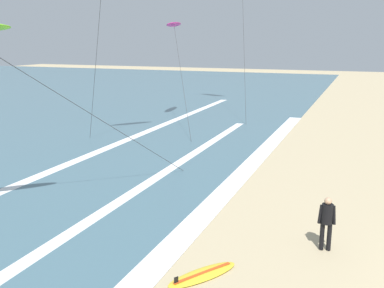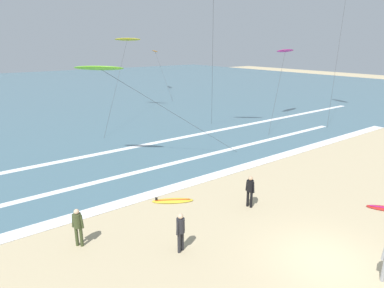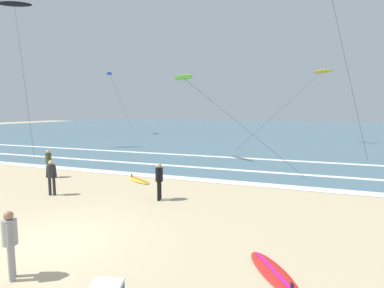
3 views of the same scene
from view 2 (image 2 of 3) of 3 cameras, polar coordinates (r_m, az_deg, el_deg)
ground_plane at (r=14.38m, az=20.87°, el=-17.50°), size 160.00×160.00×0.00m
ocean_surface at (r=60.78m, az=-27.30°, el=7.20°), size 140.00×90.00×0.01m
wave_foam_shoreline at (r=19.66m, az=-1.92°, el=-6.87°), size 46.94×0.90×0.01m
wave_foam_mid_break at (r=22.17m, az=-7.54°, el=-4.25°), size 39.53×0.52×0.01m
wave_foam_outer_break at (r=27.21m, az=-9.17°, el=-0.42°), size 59.62×0.61×0.01m
surfer_mid_group at (r=17.14m, az=9.53°, el=-7.28°), size 0.32×0.52×1.60m
surfer_foreground_main at (r=13.54m, az=-1.89°, el=-13.81°), size 0.51×0.32×1.60m
surfer_right_near at (r=14.56m, az=-18.29°, el=-12.40°), size 0.40×0.44×1.60m
surfboard_left_pile at (r=17.85m, az=-3.21°, el=-9.28°), size 2.09×1.64×0.25m
kite_lime_low_near at (r=22.50m, az=-14.98°, el=11.91°), size 10.27×4.75×6.49m
kite_orange_high_right at (r=59.09m, az=-6.11°, el=14.91°), size 5.06×12.63×6.65m
kite_magenta_far_left at (r=37.59m, az=15.11°, el=14.55°), size 8.09×4.51×7.20m
kite_yellow_distant_low at (r=41.39m, az=-10.61°, el=16.49°), size 9.01×11.38×8.34m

